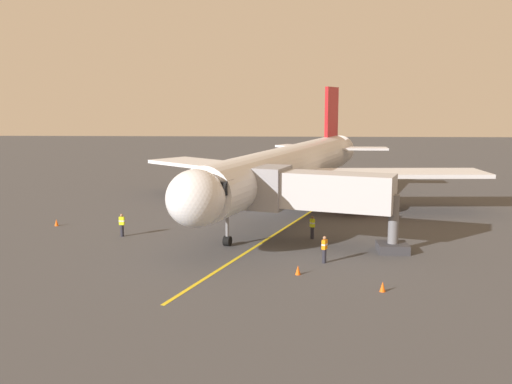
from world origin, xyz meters
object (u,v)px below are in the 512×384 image
at_px(airplane, 289,168).
at_px(safety_cone_wing_port, 383,287).
at_px(jet_bridge, 312,192).
at_px(safety_cone_nose_left, 298,270).
at_px(ground_crew_wing_walker, 122,225).
at_px(safety_cone_nose_right, 56,223).
at_px(ground_crew_loader, 312,227).
at_px(ground_crew_marshaller, 324,249).

relative_size(airplane, safety_cone_wing_port, 71.28).
height_order(jet_bridge, safety_cone_nose_left, jet_bridge).
xyz_separation_m(ground_crew_wing_walker, safety_cone_nose_right, (6.31, -3.39, -0.61)).
bearing_deg(safety_cone_nose_left, ground_crew_loader, -97.91).
relative_size(ground_crew_wing_walker, safety_cone_nose_left, 3.11).
bearing_deg(ground_crew_marshaller, ground_crew_wing_walker, -24.15).
bearing_deg(safety_cone_wing_port, jet_bridge, -71.98).
bearing_deg(ground_crew_wing_walker, jet_bridge, 172.48).
bearing_deg(jet_bridge, ground_crew_marshaller, 97.07).
relative_size(airplane, safety_cone_nose_left, 71.28).
height_order(jet_bridge, ground_crew_loader, jet_bridge).
xyz_separation_m(airplane, ground_crew_wing_walker, (12.53, 10.56, -3.12)).
height_order(airplane, jet_bridge, airplane).
distance_m(ground_crew_marshaller, ground_crew_loader, 6.46).
xyz_separation_m(ground_crew_loader, safety_cone_nose_left, (1.26, 9.03, -0.61)).
bearing_deg(jet_bridge, ground_crew_wing_walker, -7.52).
relative_size(ground_crew_marshaller, safety_cone_wing_port, 3.11).
height_order(ground_crew_wing_walker, safety_cone_wing_port, ground_crew_wing_walker).
bearing_deg(ground_crew_marshaller, safety_cone_nose_right, -25.43).
bearing_deg(safety_cone_wing_port, safety_cone_nose_left, -32.99).
xyz_separation_m(jet_bridge, safety_cone_nose_left, (1.12, 7.28, -3.49)).
relative_size(jet_bridge, safety_cone_nose_right, 20.66).
bearing_deg(ground_crew_wing_walker, airplane, -139.89).
relative_size(jet_bridge, ground_crew_wing_walker, 6.65).
relative_size(airplane, ground_crew_wing_walker, 22.93).
bearing_deg(ground_crew_wing_walker, safety_cone_nose_right, -28.29).
xyz_separation_m(jet_bridge, ground_crew_wing_walker, (14.00, -1.85, -2.88)).
distance_m(ground_crew_wing_walker, safety_cone_nose_left, 15.80).
xyz_separation_m(ground_crew_loader, safety_cone_wing_port, (-3.17, 11.90, -0.61)).
height_order(ground_crew_marshaller, safety_cone_nose_left, ground_crew_marshaller).
xyz_separation_m(ground_crew_marshaller, safety_cone_nose_left, (1.70, 2.59, -0.61)).
height_order(ground_crew_loader, safety_cone_nose_left, ground_crew_loader).
relative_size(ground_crew_marshaller, safety_cone_nose_right, 3.11).
distance_m(jet_bridge, safety_cone_nose_left, 8.15).
distance_m(jet_bridge, safety_cone_wing_port, 11.23).
height_order(airplane, ground_crew_loader, airplane).
height_order(safety_cone_nose_right, safety_cone_wing_port, same).
bearing_deg(ground_crew_marshaller, airplane, -83.17).
distance_m(ground_crew_wing_walker, ground_crew_loader, 14.13).
xyz_separation_m(safety_cone_nose_left, safety_cone_wing_port, (-4.42, 2.87, 0.00)).
bearing_deg(ground_crew_loader, ground_crew_wing_walker, -0.38).
distance_m(airplane, safety_cone_nose_left, 20.04).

